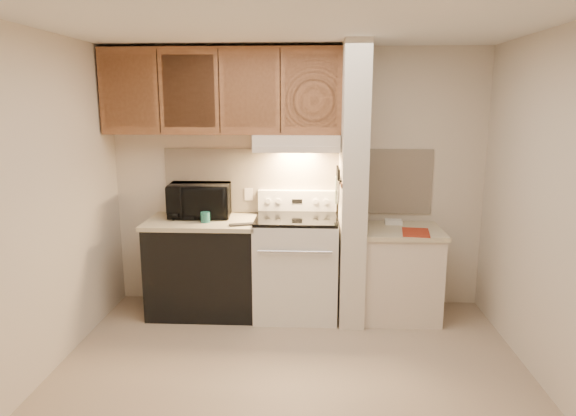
{
  "coord_description": "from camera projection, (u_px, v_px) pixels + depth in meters",
  "views": [
    {
      "loc": [
        0.15,
        -3.47,
        2.0
      ],
      "look_at": [
        -0.06,
        0.75,
        1.12
      ],
      "focal_mm": 32.0,
      "sensor_mm": 36.0,
      "label": 1
    }
  ],
  "objects": [
    {
      "name": "cab_door_a",
      "position": [
        129.0,
        91.0,
        4.59
      ],
      "size": [
        0.46,
        0.01,
        0.63
      ],
      "primitive_type": "cube",
      "color": "brown",
      "rests_on": "upper_cabinets"
    },
    {
      "name": "range_hood",
      "position": [
        297.0,
        143.0,
        4.72
      ],
      "size": [
        0.78,
        0.44,
        0.15
      ],
      "primitive_type": "cube",
      "color": "beige",
      "rests_on": "upper_cabinets"
    },
    {
      "name": "red_folder",
      "position": [
        416.0,
        232.0,
        4.56
      ],
      "size": [
        0.28,
        0.35,
        0.01
      ],
      "primitive_type": "cube",
      "rotation": [
        0.0,
        0.0,
        -0.15
      ],
      "color": "maroon",
      "rests_on": "right_countertop"
    },
    {
      "name": "knife_blade_a",
      "position": [
        339.0,
        192.0,
        4.46
      ],
      "size": [
        0.01,
        0.03,
        0.16
      ],
      "primitive_type": "cube",
      "color": "silver",
      "rests_on": "knife_strip"
    },
    {
      "name": "backsplash",
      "position": [
        297.0,
        181.0,
        5.01
      ],
      "size": [
        2.6,
        0.02,
        0.63
      ],
      "primitive_type": "cube",
      "color": "#FFE9CC",
      "rests_on": "wall_back"
    },
    {
      "name": "upper_cabinets",
      "position": [
        222.0,
        92.0,
        4.71
      ],
      "size": [
        2.18,
        0.33,
        0.77
      ],
      "primitive_type": "cube",
      "color": "brown",
      "rests_on": "wall_back"
    },
    {
      "name": "cab_gap_c",
      "position": [
        280.0,
        91.0,
        4.52
      ],
      "size": [
        0.01,
        0.01,
        0.73
      ],
      "primitive_type": "cube",
      "color": "black",
      "rests_on": "upper_cabinets"
    },
    {
      "name": "knife_strip",
      "position": [
        339.0,
        178.0,
        4.59
      ],
      "size": [
        0.02,
        0.42,
        0.04
      ],
      "primitive_type": "cube",
      "color": "black",
      "rests_on": "partition_pillar"
    },
    {
      "name": "knife_handle_e",
      "position": [
        337.0,
        171.0,
        4.74
      ],
      "size": [
        0.02,
        0.02,
        0.1
      ],
      "primitive_type": "cylinder",
      "color": "black",
      "rests_on": "knife_strip"
    },
    {
      "name": "oven_mitt",
      "position": [
        337.0,
        190.0,
        4.84
      ],
      "size": [
        0.03,
        0.11,
        0.25
      ],
      "primitive_type": "cube",
      "color": "slate",
      "rests_on": "partition_pillar"
    },
    {
      "name": "cab_door_b",
      "position": [
        189.0,
        91.0,
        4.56
      ],
      "size": [
        0.46,
        0.01,
        0.63
      ],
      "primitive_type": "cube",
      "color": "brown",
      "rests_on": "upper_cabinets"
    },
    {
      "name": "knife_blade_d",
      "position": [
        337.0,
        188.0,
        4.7
      ],
      "size": [
        0.01,
        0.04,
        0.16
      ],
      "primitive_type": "cube",
      "color": "silver",
      "rests_on": "knife_strip"
    },
    {
      "name": "range_knob_right_inner",
      "position": [
        316.0,
        201.0,
        4.95
      ],
      "size": [
        0.05,
        0.02,
        0.05
      ],
      "primitive_type": "cylinder",
      "rotation": [
        1.57,
        0.0,
        0.0
      ],
      "color": "silver",
      "rests_on": "range_backguard"
    },
    {
      "name": "cab_door_d",
      "position": [
        311.0,
        91.0,
        4.51
      ],
      "size": [
        0.46,
        0.01,
        0.63
      ],
      "primitive_type": "cube",
      "color": "brown",
      "rests_on": "upper_cabinets"
    },
    {
      "name": "range_display",
      "position": [
        297.0,
        201.0,
        4.96
      ],
      "size": [
        0.1,
        0.01,
        0.04
      ],
      "primitive_type": "cube",
      "color": "black",
      "rests_on": "range_backguard"
    },
    {
      "name": "right_cab_base",
      "position": [
        399.0,
        275.0,
        4.8
      ],
      "size": [
        0.7,
        0.6,
        0.81
      ],
      "primitive_type": "cube",
      "color": "beige",
      "rests_on": "floor"
    },
    {
      "name": "outlet",
      "position": [
        249.0,
        194.0,
        5.05
      ],
      "size": [
        0.08,
        0.01,
        0.12
      ],
      "primitive_type": "cube",
      "color": "beige",
      "rests_on": "backsplash"
    },
    {
      "name": "range_backguard",
      "position": [
        297.0,
        200.0,
        5.0
      ],
      "size": [
        0.76,
        0.08,
        0.2
      ],
      "primitive_type": "cube",
      "color": "silver",
      "rests_on": "range_body"
    },
    {
      "name": "dishwasher_front",
      "position": [
        204.0,
        268.0,
        4.9
      ],
      "size": [
        1.0,
        0.63,
        0.87
      ],
      "primitive_type": "cube",
      "color": "black",
      "rests_on": "floor"
    },
    {
      "name": "left_countertop",
      "position": [
        203.0,
        222.0,
        4.81
      ],
      "size": [
        1.04,
        0.67,
        0.04
      ],
      "primitive_type": "cube",
      "color": "#C3B795",
      "rests_on": "dishwasher_front"
    },
    {
      "name": "knife_blade_b",
      "position": [
        338.0,
        192.0,
        4.53
      ],
      "size": [
        0.01,
        0.04,
        0.18
      ],
      "primitive_type": "cube",
      "color": "silver",
      "rests_on": "knife_strip"
    },
    {
      "name": "floor",
      "position": [
        290.0,
        376.0,
        3.81
      ],
      "size": [
        3.6,
        3.6,
        0.0
      ],
      "primitive_type": "plane",
      "color": "tan",
      "rests_on": "ground"
    },
    {
      "name": "wall_back",
      "position": [
        298.0,
        179.0,
        5.02
      ],
      "size": [
        3.6,
        2.5,
        0.02
      ],
      "primitive_type": "cube",
      "rotation": [
        1.57,
        0.0,
        0.0
      ],
      "color": "beige",
      "rests_on": "floor"
    },
    {
      "name": "knife_blade_c",
      "position": [
        338.0,
        192.0,
        4.61
      ],
      "size": [
        0.01,
        0.04,
        0.2
      ],
      "primitive_type": "cube",
      "color": "silver",
      "rests_on": "knife_strip"
    },
    {
      "name": "cooktop",
      "position": [
        296.0,
        218.0,
        4.74
      ],
      "size": [
        0.74,
        0.64,
        0.03
      ],
      "primitive_type": "cube",
      "color": "black",
      "rests_on": "range_body"
    },
    {
      "name": "knife_handle_c",
      "position": [
        338.0,
        173.0,
        4.58
      ],
      "size": [
        0.02,
        0.02,
        0.1
      ],
      "primitive_type": "cylinder",
      "color": "black",
      "rests_on": "knife_strip"
    },
    {
      "name": "wall_left",
      "position": [
        38.0,
        209.0,
        3.64
      ],
      "size": [
        0.02,
        3.0,
        2.5
      ],
      "primitive_type": "cube",
      "color": "beige",
      "rests_on": "floor"
    },
    {
      "name": "oven_handle",
      "position": [
        295.0,
        252.0,
        4.44
      ],
      "size": [
        0.65,
        0.02,
        0.02
      ],
      "primitive_type": "cylinder",
      "rotation": [
        0.0,
        1.57,
        0.0
      ],
      "color": "silver",
      "rests_on": "range_body"
    },
    {
      "name": "knife_blade_e",
      "position": [
        337.0,
        188.0,
        4.76
      ],
      "size": [
        0.01,
        0.04,
        0.18
      ],
      "primitive_type": "cube",
      "color": "silver",
      "rests_on": "knife_strip"
    },
    {
      "name": "right_countertop",
      "position": [
        401.0,
        231.0,
        4.71
      ],
      "size": [
        0.74,
        0.64,
        0.04
      ],
      "primitive_type": "cube",
      "color": "#C3B795",
      "rests_on": "right_cab_base"
    },
    {
      "name": "knife_handle_a",
      "position": [
        339.0,
        175.0,
        4.44
      ],
      "size": [
        0.02,
        0.02,
        0.1
      ],
      "primitive_type": "cylinder",
      "color": "black",
      "rests_on": "knife_strip"
    },
    {
      "name": "microwave",
      "position": [
        200.0,
        200.0,
        4.91
      ],
      "size": [
        0.6,
        0.43,
        0.32
      ],
      "primitive_type": "imported",
      "rotation": [
        0.0,
        0.0,
        0.07
      ],
      "color": "black",
      "rests_on": "left_countertop"
    },
    {
      "name": "range_knob_left_inner",
      "position": [
        279.0,
        201.0,
        4.96
      ],
      "size": [
        0.05,
        0.02,
        0.05
      ],
      "primitive_type": "cylinder",
      "rotation": [
        1.57,
        0.0,
        0.0
      ],
      "color": "silver",
      "rests_on": "range_backguard"
    },
    {
      "name": "partition_pillar",
      "position": [
        352.0,
        185.0,
        4.65
      ],
      "size": [
        0.22,
        0.7,
        2.5
      ],
      "primitive_type": "cube",
      "color": "beige",
      "rests_on": "floor"
    },
    {
      "name": "ceiling",
      "position": [
        291.0,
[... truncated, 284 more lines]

